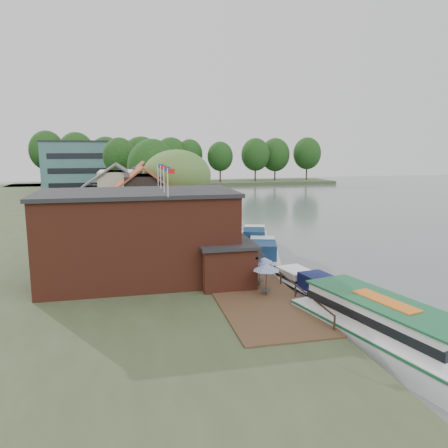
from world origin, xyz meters
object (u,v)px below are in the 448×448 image
umbrella_6 (212,232)px  tour_boat (394,330)px  umbrella_4 (220,244)px  umbrella_1 (259,270)px  cruiser_2 (254,237)px  pub (164,235)px  umbrella_3 (233,253)px  hotel_block (102,167)px  cruiser_0 (305,283)px  cottage_c (144,189)px  cottage_a (143,205)px  cruiser_1 (263,251)px  cruiser_3 (222,224)px  willow (177,191)px  swan (357,324)px  umbrella_0 (266,279)px  cottage_b (117,196)px  umbrella_5 (220,237)px

umbrella_6 → tour_boat: bearing=-79.8°
umbrella_4 → umbrella_6: 6.62m
umbrella_1 → cruiser_2: 17.46m
pub → umbrella_3: (6.36, 2.13, -2.36)m
hotel_block → cruiser_0: 77.64m
umbrella_4 → cruiser_2: 9.23m
cottage_c → cruiser_0: (10.69, -38.11, -4.16)m
umbrella_3 → umbrella_4: size_ratio=1.00×
umbrella_1 → umbrella_3: (-0.62, 5.93, 0.00)m
umbrella_6 → cottage_a: bearing=160.7°
hotel_block → tour_boat: bearing=-77.2°
cruiser_1 → cruiser_3: size_ratio=1.17×
umbrella_1 → cruiser_3: (3.21, 27.87, -1.18)m
willow → umbrella_4: bearing=-80.1°
cruiser_2 → swan: bearing=-72.8°
hotel_block → cottage_a: (7.00, -56.00, -1.90)m
umbrella_4 → umbrella_3: bearing=-84.1°
willow → swan: willow is taller
umbrella_4 → tour_boat: bearing=-75.2°
umbrella_0 → umbrella_4: bearing=93.7°
cottage_b → cottage_c: 9.85m
umbrella_0 → tour_boat: (4.65, -8.56, -0.73)m
willow → cruiser_3: willow is taller
willow → umbrella_5: willow is taller
hotel_block → umbrella_6: bearing=-76.1°
cottage_b → cruiser_2: bearing=-37.5°
umbrella_1 → cruiser_3: 28.08m
umbrella_3 → cruiser_0: size_ratio=0.26×
hotel_block → cruiser_1: 67.92m
umbrella_5 → cruiser_2: umbrella_5 is taller
cottage_a → cruiser_2: size_ratio=0.81×
cottage_b → swan: size_ratio=21.82×
willow → umbrella_0: bearing=-82.9°
umbrella_4 → swan: bearing=-71.2°
umbrella_5 → umbrella_6: 2.96m
umbrella_0 → cruiser_3: size_ratio=0.26×
umbrella_3 → umbrella_6: 10.23m
willow → umbrella_0: (3.26, -26.19, -3.93)m
umbrella_5 → tour_boat: 24.62m
pub → hotel_block: 71.49m
cottage_b → umbrella_5: size_ratio=3.91×
willow → umbrella_6: 9.10m
umbrella_1 → hotel_block: bearing=101.3°
umbrella_4 → cruiser_2: size_ratio=0.22×
umbrella_4 → pub: bearing=-136.1°
cottage_c → umbrella_4: (5.99, -28.23, -2.96)m
cottage_b → tour_boat: size_ratio=0.67×
cottage_a → umbrella_3: size_ratio=3.62×
umbrella_4 → cruiser_3: umbrella_4 is taller
hotel_block → cottage_b: (4.00, -46.00, -1.90)m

